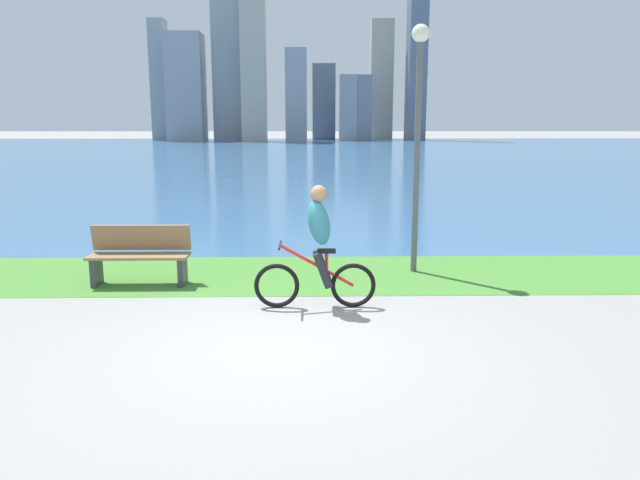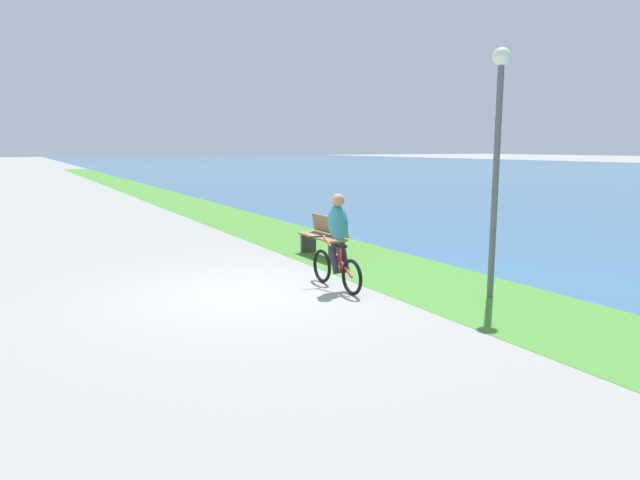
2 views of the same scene
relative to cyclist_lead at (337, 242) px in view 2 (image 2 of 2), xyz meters
name	(u,v)px [view 2 (image 2 of 2)]	position (x,y,z in m)	size (l,w,h in m)	color
ground_plane	(248,293)	(-0.44, -1.46, -0.83)	(300.00, 300.00, 0.00)	gray
grass_strip_bayside	(405,273)	(-0.44, 1.78, -0.82)	(120.00, 2.56, 0.01)	#478433
cyclist_lead	(337,242)	(0.00, 0.00, 0.00)	(1.62, 0.52, 1.64)	black
bench_near_path	(324,237)	(-2.69, 1.23, -0.38)	(1.50, 0.47, 0.90)	olive
lamppost_tall	(498,137)	(1.62, 1.95, 1.74)	(0.28, 0.28, 3.92)	#595960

